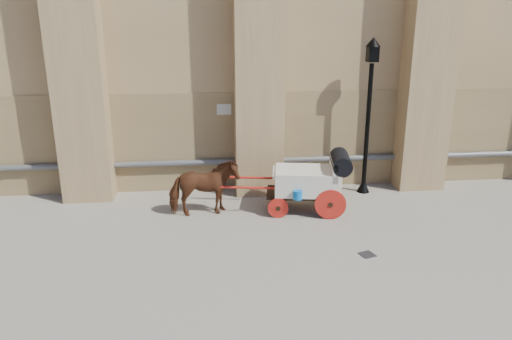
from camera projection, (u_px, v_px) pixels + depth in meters
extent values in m
plane|color=gray|center=(316.00, 242.00, 11.96)|extent=(90.00, 90.00, 0.00)
cube|color=#8B764E|center=(352.00, 137.00, 15.62)|extent=(44.00, 0.35, 3.00)
cylinder|color=#59595B|center=(353.00, 158.00, 15.54)|extent=(42.00, 0.18, 0.18)
cube|color=beige|center=(224.00, 109.00, 14.76)|extent=(0.42, 0.04, 0.32)
imported|color=brown|center=(204.00, 188.00, 13.30)|extent=(1.93, 1.09, 1.55)
cube|color=black|center=(304.00, 193.00, 13.71)|extent=(2.14, 1.24, 0.11)
cube|color=beige|center=(308.00, 181.00, 13.59)|extent=(1.91, 1.42, 0.64)
cube|color=beige|center=(334.00, 168.00, 13.43)|extent=(0.32, 1.16, 0.51)
cube|color=beige|center=(279.00, 172.00, 13.56)|extent=(0.48, 1.05, 0.09)
cylinder|color=black|center=(341.00, 162.00, 13.37)|extent=(0.69, 1.22, 0.51)
cylinder|color=red|center=(330.00, 205.00, 13.15)|extent=(0.83, 0.19, 0.83)
cylinder|color=red|center=(327.00, 190.00, 14.23)|extent=(0.83, 0.19, 0.83)
cylinder|color=red|center=(278.00, 208.00, 13.28)|extent=(0.55, 0.14, 0.55)
cylinder|color=red|center=(279.00, 193.00, 14.36)|extent=(0.55, 0.14, 0.55)
cylinder|color=red|center=(248.00, 188.00, 13.32)|extent=(2.19, 0.42, 0.06)
cylinder|color=red|center=(250.00, 178.00, 14.10)|extent=(2.19, 0.42, 0.06)
cylinder|color=blue|center=(298.00, 195.00, 13.05)|extent=(0.24, 0.24, 0.24)
cylinder|color=black|center=(367.00, 130.00, 14.68)|extent=(0.13, 0.13, 3.87)
cone|color=black|center=(363.00, 186.00, 15.21)|extent=(0.39, 0.39, 0.39)
cube|color=black|center=(373.00, 54.00, 14.00)|extent=(0.30, 0.30, 0.45)
cone|color=black|center=(373.00, 42.00, 13.90)|extent=(0.43, 0.43, 0.26)
cube|color=black|center=(367.00, 255.00, 11.34)|extent=(0.40, 0.40, 0.01)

